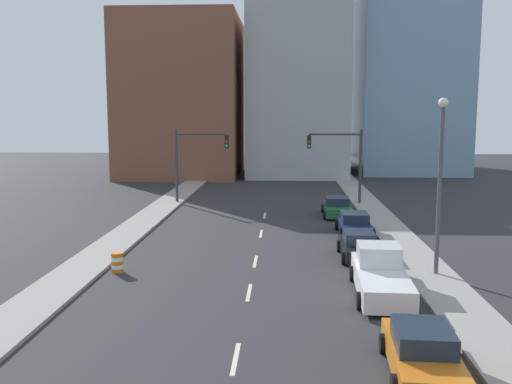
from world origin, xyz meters
TOP-DOWN VIEW (x-y plane):
  - sidewalk_left at (-8.43, 45.71)m, footprint 2.41×91.42m
  - sidewalk_right at (8.43, 45.71)m, footprint 2.41×91.42m
  - lane_stripe_at_8m at (0.00, 8.03)m, footprint 0.16×2.40m
  - lane_stripe_at_15m at (0.00, 14.70)m, footprint 0.16×2.40m
  - lane_stripe_at_20m at (0.00, 19.88)m, footprint 0.16×2.40m
  - lane_stripe_at_27m at (0.00, 26.74)m, footprint 0.16×2.40m
  - lane_stripe_at_33m at (0.00, 33.19)m, footprint 0.16×2.40m
  - building_brick_left at (-11.13, 61.54)m, footprint 14.00×16.00m
  - building_office_center at (2.89, 65.54)m, footprint 12.00×20.00m
  - building_glass_right at (17.38, 69.54)m, footprint 13.00×20.00m
  - traffic_signal_left at (-6.41, 38.85)m, footprint 4.59×0.35m
  - traffic_signal_right at (6.49, 38.85)m, footprint 4.59×0.35m
  - traffic_barrel at (-6.58, 17.51)m, footprint 0.56×0.56m
  - street_lamp at (8.66, 17.58)m, footprint 0.44×0.44m
  - sedan_orange at (5.59, 7.22)m, footprint 2.32×4.76m
  - pickup_truck_white at (5.61, 14.88)m, footprint 2.50×6.32m
  - sedan_black at (5.45, 20.86)m, footprint 2.06×4.32m
  - sedan_navy at (5.93, 26.83)m, footprint 2.16×4.50m
  - sedan_green at (5.42, 33.37)m, footprint 2.22×4.61m

SIDE VIEW (x-z plane):
  - lane_stripe_at_8m at x=0.00m, z-range 0.00..0.01m
  - lane_stripe_at_15m at x=0.00m, z-range 0.00..0.01m
  - lane_stripe_at_20m at x=0.00m, z-range 0.00..0.01m
  - lane_stripe_at_27m at x=0.00m, z-range 0.00..0.01m
  - lane_stripe_at_33m at x=0.00m, z-range 0.00..0.01m
  - sidewalk_left at x=-8.43m, z-range 0.00..0.15m
  - sidewalk_right at x=8.43m, z-range 0.00..0.15m
  - traffic_barrel at x=-6.58m, z-range 0.00..0.95m
  - sedan_black at x=5.45m, z-range -0.06..1.37m
  - sedan_navy at x=5.93m, z-range -0.05..1.36m
  - sedan_green at x=5.42m, z-range -0.06..1.37m
  - sedan_orange at x=5.59m, z-range -0.07..1.41m
  - pickup_truck_white at x=5.61m, z-range -0.17..1.78m
  - traffic_signal_left at x=-6.41m, z-range 0.95..7.25m
  - traffic_signal_right at x=6.49m, z-range 0.95..7.25m
  - street_lamp at x=8.66m, z-range 0.67..9.01m
  - building_brick_left at x=-11.13m, z-range 0.00..19.13m
  - building_office_center at x=2.89m, z-range 0.00..25.60m
  - building_glass_right at x=17.38m, z-range 0.00..31.02m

